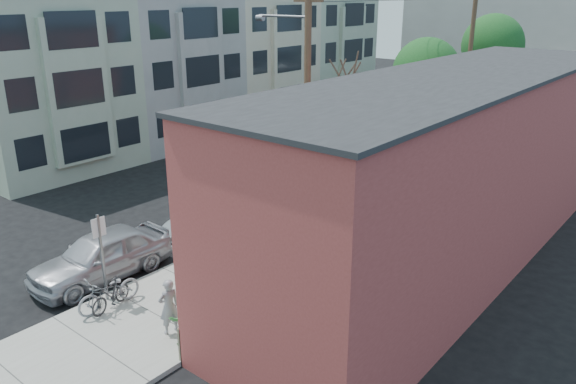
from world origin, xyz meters
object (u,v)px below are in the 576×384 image
Objects in this scene: tree_leafy_mid at (426,72)px; car_1 at (210,217)px; bus at (432,97)px; utility_pole_near at (306,88)px; parked_bike_b at (109,292)px; parking_meter_far at (342,174)px; tree_leafy_far at (492,45)px; patio_chair_a at (259,288)px; cyclist at (254,235)px; car_4 at (417,129)px; patron_grey at (169,306)px; parked_bike_a at (111,295)px; tree_bare at (340,147)px; sign_post at (101,250)px; parking_meter_near at (229,221)px; patio_chair_b at (226,305)px; car_3 at (363,151)px; car_2 at (294,180)px; car_0 at (101,255)px; patron_green at (183,317)px.

car_1 is (-2.00, -14.00, -4.41)m from tree_leafy_mid.
car_1 is 25.23m from bus.
utility_pole_near is 4.93× the size of parked_bike_b.
tree_leafy_far reaches higher than parking_meter_far.
patio_chair_a is at bearing -79.17° from tree_leafy_mid.
parked_bike_b is at bearing 90.04° from cyclist.
bus reaches higher than car_4.
patron_grey is 7.24m from car_1.
tree_leafy_far is (0.00, 9.27, 0.75)m from tree_leafy_mid.
tree_leafy_mid is 4.39× the size of parked_bike_a.
tree_bare is at bearing -70.95° from cyclist.
car_4 is (-2.56, 24.35, 0.18)m from parked_bike_a.
car_4 is (-1.98, 24.12, -1.04)m from sign_post.
bus is (-5.72, 25.77, 0.70)m from cyclist.
cyclist is (1.57, -0.34, -0.01)m from parking_meter_near.
cyclist is (1.02, -14.71, -4.10)m from tree_leafy_mid.
tree_leafy_far reaches higher than patio_chair_b.
cyclist is at bearing -75.55° from car_3.
tree_leafy_mid is at bearing 82.98° from car_2.
patron_grey is at bearing -82.87° from tree_leafy_mid.
tree_leafy_far reaches higher than car_0.
patron_grey is (2.91, 0.09, -0.86)m from sign_post.
tree_bare reaches higher than parked_bike_b.
tree_bare is (0.55, 6.42, 1.61)m from parking_meter_near.
parked_bike_a is at bearing -89.75° from tree_leafy_far.
car_4 is 0.40× the size of bus.
car_1 is 12.20m from car_3.
patio_chair_b is (-0.08, -1.34, 0.00)m from patio_chair_a.
tree_leafy_mid reaches higher than sign_post.
patio_chair_b is (3.60, 1.56, -1.24)m from sign_post.
parked_bike_a is (-3.03, -1.78, 0.02)m from patio_chair_b.
tree_bare reaches higher than parked_bike_a.
patron_green is (3.73, -12.87, -0.02)m from parking_meter_far.
tree_bare is at bearing -80.51° from car_4.
bus reaches higher than parked_bike_b.
patio_chair_b is 1.60m from patron_green.
car_3 is at bearing 93.27° from car_0.
car_0 reaches higher than car_4.
utility_pole_near is 6.17× the size of patron_green.
patron_green is at bearing 94.35° from patron_grey.
parking_meter_far is (0.00, 7.44, 0.00)m from parking_meter_near.
car_4 is at bearing 99.48° from parking_meter_far.
utility_pole_near reaches higher than patron_green.
parking_meter_near is 0.12× the size of utility_pole_near.
patio_chair_a is 0.43× the size of parked_bike_b.
sign_post is 3.18× the size of patio_chair_b.
tree_bare is 2.41× the size of parked_bike_b.
car_1 is at bearing -108.27° from tree_bare.
bus reaches higher than parking_meter_near.
patio_chair_b is at bearing -80.18° from tree_leafy_mid.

